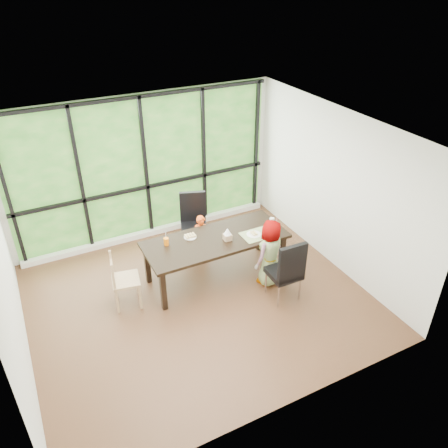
{
  "coord_description": "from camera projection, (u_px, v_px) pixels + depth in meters",
  "views": [
    {
      "loc": [
        -2.08,
        -4.97,
        4.62
      ],
      "look_at": [
        0.61,
        0.3,
        1.05
      ],
      "focal_mm": 35.54,
      "sensor_mm": 36.0,
      "label": 1
    }
  ],
  "objects": [
    {
      "name": "ground",
      "position": [
        198.0,
        299.0,
        6.98
      ],
      "size": [
        5.0,
        5.0,
        0.0
      ],
      "primitive_type": "plane",
      "color": "black",
      "rests_on": "ground"
    },
    {
      "name": "back_wall",
      "position": [
        145.0,
        168.0,
        8.0
      ],
      "size": [
        5.0,
        0.0,
        5.0
      ],
      "primitive_type": "plane",
      "rotation": [
        1.57,
        0.0,
        0.0
      ],
      "color": "silver",
      "rests_on": "ground"
    },
    {
      "name": "foliage_backdrop",
      "position": [
        145.0,
        168.0,
        7.99
      ],
      "size": [
        4.8,
        0.02,
        2.65
      ],
      "primitive_type": "cube",
      "color": "#20511A",
      "rests_on": "back_wall"
    },
    {
      "name": "window_mullions",
      "position": [
        146.0,
        169.0,
        7.96
      ],
      "size": [
        4.8,
        0.06,
        2.65
      ],
      "primitive_type": null,
      "color": "black",
      "rests_on": "back_wall"
    },
    {
      "name": "window_sill",
      "position": [
        153.0,
        232.0,
        8.6
      ],
      "size": [
        4.8,
        0.12,
        0.1
      ],
      "primitive_type": "cube",
      "color": "silver",
      "rests_on": "ground"
    },
    {
      "name": "dining_table",
      "position": [
        216.0,
        258.0,
        7.29
      ],
      "size": [
        2.38,
        1.13,
        0.75
      ],
      "primitive_type": "cube",
      "rotation": [
        0.0,
        0.0,
        -0.08
      ],
      "color": "black",
      "rests_on": "ground"
    },
    {
      "name": "chair_window_leather",
      "position": [
        194.0,
        224.0,
        7.9
      ],
      "size": [
        0.59,
        0.59,
        1.08
      ],
      "primitive_type": "cube",
      "rotation": [
        0.0,
        0.0,
        -0.35
      ],
      "color": "black",
      "rests_on": "ground"
    },
    {
      "name": "chair_interior_leather",
      "position": [
        284.0,
        269.0,
        6.76
      ],
      "size": [
        0.47,
        0.47,
        1.08
      ],
      "primitive_type": "cube",
      "rotation": [
        0.0,
        0.0,
        3.12
      ],
      "color": "black",
      "rests_on": "ground"
    },
    {
      "name": "chair_end_beech",
      "position": [
        126.0,
        280.0,
        6.67
      ],
      "size": [
        0.47,
        0.49,
        0.9
      ],
      "primitive_type": "cube",
      "rotation": [
        0.0,
        0.0,
        1.38
      ],
      "color": "#A07D5B",
      "rests_on": "ground"
    },
    {
      "name": "child_toddler",
      "position": [
        202.0,
        238.0,
        7.69
      ],
      "size": [
        0.37,
        0.3,
        0.87
      ],
      "primitive_type": "imported",
      "rotation": [
        0.0,
        0.0,
        -0.33
      ],
      "color": "#E94D13",
      "rests_on": "ground"
    },
    {
      "name": "child_older",
      "position": [
        269.0,
        253.0,
        7.05
      ],
      "size": [
        0.65,
        0.53,
        1.15
      ],
      "primitive_type": "imported",
      "rotation": [
        0.0,
        0.0,
        3.48
      ],
      "color": "slate",
      "rests_on": "ground"
    },
    {
      "name": "placemat",
      "position": [
        257.0,
        235.0,
        7.19
      ],
      "size": [
        0.5,
        0.36,
        0.01
      ],
      "primitive_type": "cube",
      "color": "tan",
      "rests_on": "dining_table"
    },
    {
      "name": "plate_far",
      "position": [
        190.0,
        237.0,
        7.13
      ],
      "size": [
        0.21,
        0.21,
        0.01
      ],
      "primitive_type": "cylinder",
      "color": "white",
      "rests_on": "dining_table"
    },
    {
      "name": "plate_near",
      "position": [
        254.0,
        234.0,
        7.19
      ],
      "size": [
        0.24,
        0.24,
        0.01
      ],
      "primitive_type": "cylinder",
      "color": "white",
      "rests_on": "dining_table"
    },
    {
      "name": "orange_cup",
      "position": [
        166.0,
        242.0,
        6.91
      ],
      "size": [
        0.08,
        0.08,
        0.12
      ],
      "primitive_type": "cylinder",
      "color": "orange",
      "rests_on": "dining_table"
    },
    {
      "name": "green_cup",
      "position": [
        276.0,
        228.0,
        7.24
      ],
      "size": [
        0.08,
        0.08,
        0.13
      ],
      "primitive_type": "cylinder",
      "color": "#54D12E",
      "rests_on": "dining_table"
    },
    {
      "name": "white_mug",
      "position": [
        272.0,
        220.0,
        7.52
      ],
      "size": [
        0.08,
        0.08,
        0.08
      ],
      "primitive_type": "cylinder",
      "color": "white",
      "rests_on": "dining_table"
    },
    {
      "name": "tissue_box",
      "position": [
        227.0,
        237.0,
        7.04
      ],
      "size": [
        0.12,
        0.12,
        0.1
      ],
      "primitive_type": "cube",
      "color": "tan",
      "rests_on": "dining_table"
    },
    {
      "name": "crepe_rolls_far",
      "position": [
        190.0,
        236.0,
        7.12
      ],
      "size": [
        0.2,
        0.12,
        0.04
      ],
      "primitive_type": null,
      "color": "tan",
      "rests_on": "plate_far"
    },
    {
      "name": "crepe_rolls_near",
      "position": [
        254.0,
        233.0,
        7.18
      ],
      "size": [
        0.1,
        0.12,
        0.04
      ],
      "primitive_type": null,
      "color": "tan",
      "rests_on": "plate_near"
    },
    {
      "name": "straw_white",
      "position": [
        166.0,
        236.0,
        6.86
      ],
      "size": [
        0.01,
        0.04,
        0.2
      ],
      "primitive_type": "cylinder",
      "rotation": [
        0.14,
        0.0,
        0.0
      ],
      "color": "white",
      "rests_on": "orange_cup"
    },
    {
      "name": "straw_pink",
      "position": [
        276.0,
        223.0,
        7.19
      ],
      "size": [
        0.01,
        0.04,
        0.2
      ],
      "primitive_type": "cylinder",
      "rotation": [
        0.14,
        0.0,
        0.0
      ],
      "color": "pink",
      "rests_on": "green_cup"
    },
    {
      "name": "tissue",
      "position": [
        227.0,
        231.0,
        6.99
      ],
      "size": [
        0.12,
        0.12,
        0.11
      ],
      "primitive_type": "cone",
      "color": "white",
      "rests_on": "tissue_box"
    }
  ]
}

